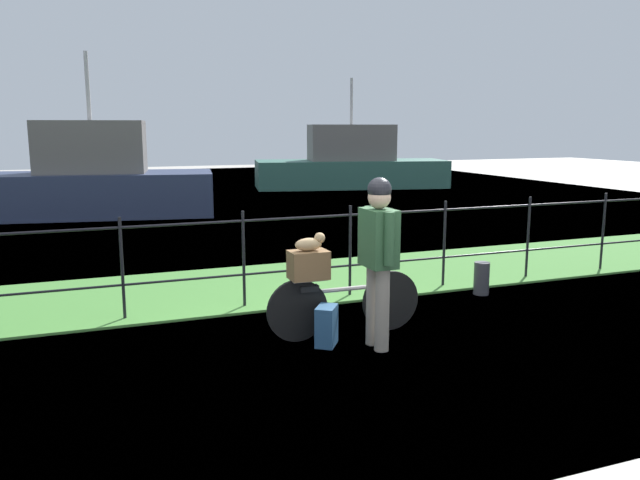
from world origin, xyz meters
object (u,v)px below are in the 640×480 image
at_px(terrier_dog, 311,243).
at_px(backpack_on_paving, 327,326).
at_px(wooden_crate, 308,265).
at_px(bicycle_main, 344,304).
at_px(moored_boat_near, 94,182).
at_px(cyclist_person, 378,248).
at_px(moored_boat_mid, 351,165).
at_px(mooring_bollard, 482,278).

bearing_deg(terrier_dog, backpack_on_paving, -68.26).
bearing_deg(wooden_crate, bicycle_main, -0.35).
relative_size(wooden_crate, backpack_on_paving, 0.97).
bearing_deg(moored_boat_near, wooden_crate, -80.79).
xyz_separation_m(backpack_on_paving, moored_boat_near, (-1.81, 10.68, 0.63)).
bearing_deg(wooden_crate, backpack_on_paving, -62.78).
height_order(bicycle_main, cyclist_person, cyclist_person).
xyz_separation_m(bicycle_main, moored_boat_near, (-2.08, 10.47, 0.49)).
height_order(moored_boat_near, moored_boat_mid, moored_boat_near).
bearing_deg(wooden_crate, moored_boat_near, 99.21).
bearing_deg(mooring_bollard, moored_boat_near, 114.66).
bearing_deg(bicycle_main, mooring_bollard, 20.35).
distance_m(terrier_dog, mooring_bollard, 2.93).
xyz_separation_m(wooden_crate, cyclist_person, (0.55, -0.45, 0.22)).
relative_size(bicycle_main, moored_boat_mid, 0.24).
bearing_deg(mooring_bollard, bicycle_main, -159.65).
height_order(bicycle_main, moored_boat_mid, moored_boat_mid).
bearing_deg(wooden_crate, terrier_dog, -0.35).
xyz_separation_m(wooden_crate, moored_boat_near, (-1.70, 10.46, 0.05)).
height_order(cyclist_person, moored_boat_mid, moored_boat_mid).
xyz_separation_m(wooden_crate, moored_boat_mid, (7.10, 14.87, 0.01)).
distance_m(cyclist_person, moored_boat_mid, 16.66).
height_order(cyclist_person, moored_boat_near, moored_boat_near).
xyz_separation_m(cyclist_person, moored_boat_near, (-2.25, 10.92, -0.17)).
bearing_deg(bicycle_main, wooden_crate, 179.65).
relative_size(cyclist_person, mooring_bollard, 3.96).
height_order(bicycle_main, wooden_crate, wooden_crate).
bearing_deg(cyclist_person, moored_boat_mid, 66.87).
bearing_deg(mooring_bollard, moored_boat_mid, 72.62).
xyz_separation_m(cyclist_person, moored_boat_mid, (6.54, 15.32, -0.20)).
bearing_deg(terrier_dog, wooden_crate, 179.65).
xyz_separation_m(backpack_on_paving, mooring_bollard, (2.60, 1.08, 0.01)).
relative_size(terrier_dog, cyclist_person, 0.19).
bearing_deg(moored_boat_near, bicycle_main, -78.75).
bearing_deg(terrier_dog, moored_boat_mid, 64.56).
height_order(backpack_on_paving, moored_boat_mid, moored_boat_mid).
bearing_deg(cyclist_person, backpack_on_paving, 151.65).
distance_m(mooring_bollard, moored_boat_near, 10.59).
height_order(wooden_crate, terrier_dog, terrier_dog).
height_order(wooden_crate, mooring_bollard, wooden_crate).
bearing_deg(bicycle_main, moored_boat_near, 101.25).
height_order(terrier_dog, backpack_on_paving, terrier_dog).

